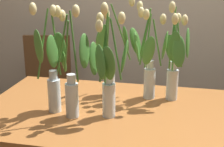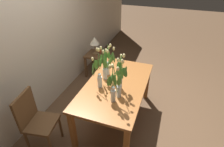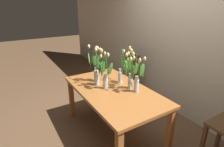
% 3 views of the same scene
% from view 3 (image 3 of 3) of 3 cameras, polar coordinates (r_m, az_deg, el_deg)
% --- Properties ---
extents(ground_plane, '(18.00, 18.00, 0.00)m').
position_cam_3_polar(ground_plane, '(3.00, 0.46, -17.75)').
color(ground_plane, brown).
extents(room_wall_rear, '(9.00, 0.10, 2.70)m').
position_cam_3_polar(room_wall_rear, '(3.29, 21.09, 10.43)').
color(room_wall_rear, beige).
rests_on(room_wall_rear, ground).
extents(dining_table, '(1.60, 0.90, 0.74)m').
position_cam_3_polar(dining_table, '(2.64, 0.50, -6.75)').
color(dining_table, '#A3602D').
rests_on(dining_table, ground).
extents(tulip_vase_0, '(0.25, 0.16, 0.59)m').
position_cam_3_polar(tulip_vase_0, '(2.75, 3.12, 0.77)').
color(tulip_vase_0, silver).
rests_on(tulip_vase_0, dining_table).
extents(tulip_vase_1, '(0.21, 0.22, 0.59)m').
position_cam_3_polar(tulip_vase_1, '(2.53, -2.35, -0.13)').
color(tulip_vase_1, silver).
rests_on(tulip_vase_1, dining_table).
extents(tulip_vase_2, '(0.14, 0.24, 0.58)m').
position_cam_3_polar(tulip_vase_2, '(2.79, -5.17, 1.08)').
color(tulip_vase_2, silver).
rests_on(tulip_vase_2, dining_table).
extents(tulip_vase_3, '(0.24, 0.18, 0.58)m').
position_cam_3_polar(tulip_vase_3, '(2.69, -4.70, 1.00)').
color(tulip_vase_3, silver).
rests_on(tulip_vase_3, dining_table).
extents(tulip_vase_4, '(0.16, 0.25, 0.57)m').
position_cam_3_polar(tulip_vase_4, '(2.45, 7.76, -1.07)').
color(tulip_vase_4, silver).
rests_on(tulip_vase_4, dining_table).
extents(tulip_vase_5, '(0.24, 0.20, 0.56)m').
position_cam_3_polar(tulip_vase_5, '(2.56, 5.57, 0.05)').
color(tulip_vase_5, silver).
rests_on(tulip_vase_5, dining_table).
extents(dining_chair, '(0.46, 0.46, 0.93)m').
position_cam_3_polar(dining_chair, '(3.80, 5.01, 0.10)').
color(dining_chair, brown).
rests_on(dining_chair, ground).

